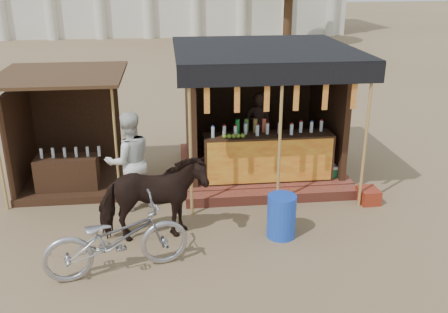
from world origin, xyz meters
TOP-DOWN VIEW (x-y plane):
  - ground at (0.00, 0.00)m, footprint 120.00×120.00m
  - main_stall at (1.00, 3.36)m, footprint 3.60×3.61m
  - secondary_stall at (-3.17, 3.24)m, footprint 2.40×2.40m
  - cow at (-1.27, 0.72)m, footprint 1.84×1.01m
  - motorbike at (-1.79, -0.17)m, footprint 2.25×1.23m
  - bystander at (-1.71, 2.00)m, footprint 1.09×0.97m
  - blue_barrel at (0.85, 0.59)m, footprint 0.63×0.63m
  - red_crate at (2.83, 1.67)m, footprint 0.38×0.46m
  - cooler at (2.21, 2.60)m, footprint 0.68×0.50m

SIDE VIEW (x-z plane):
  - ground at x=0.00m, z-range 0.00..0.00m
  - red_crate at x=2.83m, z-range 0.00..0.28m
  - cooler at x=2.21m, z-range 0.00..0.46m
  - blue_barrel at x=0.85m, z-range 0.00..0.75m
  - motorbike at x=-1.79m, z-range 0.00..1.12m
  - cow at x=-1.27m, z-range 0.00..1.48m
  - secondary_stall at x=-3.17m, z-range -0.34..2.04m
  - bystander at x=-1.71m, z-range 0.00..1.87m
  - main_stall at x=1.00m, z-range -0.37..2.41m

